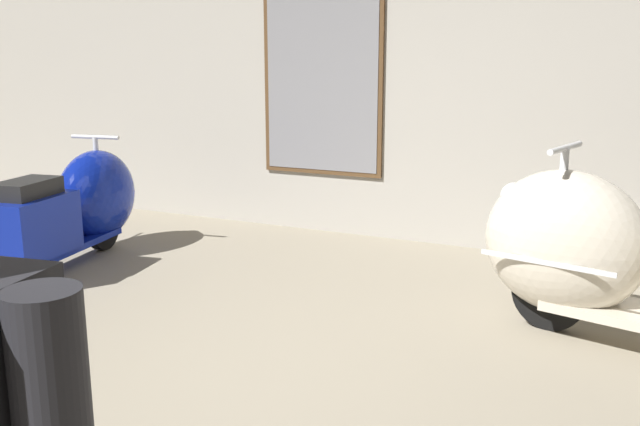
{
  "coord_description": "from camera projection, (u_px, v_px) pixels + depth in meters",
  "views": [
    {
      "loc": [
        1.65,
        -2.49,
        1.59
      ],
      "look_at": [
        -0.29,
        1.63,
        0.56
      ],
      "focal_mm": 38.47,
      "sensor_mm": 36.0,
      "label": 1
    }
  ],
  "objects": [
    {
      "name": "scooter_0",
      "position": [
        79.0,
        205.0,
        5.47
      ],
      "size": [
        0.72,
        1.65,
        0.98
      ],
      "rotation": [
        0.0,
        0.0,
        1.74
      ],
      "color": "black",
      "rests_on": "ground"
    },
    {
      "name": "ground_plane",
      "position": [
        229.0,
        403.0,
        3.24
      ],
      "size": [
        60.0,
        60.0,
        0.0
      ],
      "primitive_type": "plane",
      "color": "gray"
    },
    {
      "name": "scooter_1",
      "position": [
        616.0,
        257.0,
        3.82
      ],
      "size": [
        1.89,
        0.9,
        1.11
      ],
      "rotation": [
        0.0,
        0.0,
        2.92
      ],
      "color": "black",
      "rests_on": "ground"
    },
    {
      "name": "showroom_back_wall",
      "position": [
        436.0,
        43.0,
        5.78
      ],
      "size": [
        18.0,
        0.24,
        3.43
      ],
      "color": "#ADA89E",
      "rests_on": "ground"
    }
  ]
}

